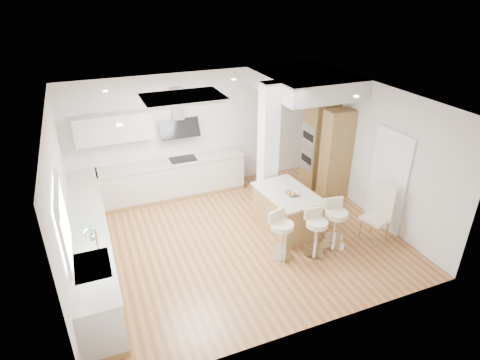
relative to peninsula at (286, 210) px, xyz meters
name	(u,v)px	position (x,y,z in m)	size (l,w,h in m)	color
ground	(239,239)	(-1.03, 0.01, -0.43)	(6.00, 6.00, 0.00)	#AF7241
ceiling	(239,239)	(-1.03, 0.01, -0.43)	(6.00, 5.00, 0.02)	silver
wall_back	(199,132)	(-1.03, 2.51, 0.97)	(6.00, 0.04, 2.80)	silver
wall_left	(62,207)	(-4.03, 0.01, 0.97)	(0.04, 5.00, 2.80)	silver
wall_right	(373,151)	(1.97, 0.01, 0.97)	(0.04, 5.00, 2.80)	silver
skylight	(183,98)	(-1.83, 0.61, 2.34)	(4.10, 2.10, 0.06)	white
window_left	(62,219)	(-3.99, -0.89, 1.27)	(0.06, 1.28, 1.07)	silver
doorway_right	(388,181)	(1.94, -0.59, 0.57)	(0.05, 1.00, 2.10)	#4D443C
counter_left	(91,243)	(-3.73, 0.24, 0.03)	(0.63, 4.50, 1.35)	#9F7B44
counter_back	(166,170)	(-1.95, 2.23, 0.27)	(3.62, 0.63, 2.50)	#9F7B44
pillar	(268,149)	(0.02, 0.96, 0.97)	(0.35, 0.35, 2.80)	white
soffit	(305,83)	(1.07, 1.41, 2.17)	(1.78, 2.20, 0.40)	silver
oven_column	(325,148)	(1.64, 1.24, 0.62)	(0.63, 1.21, 2.10)	#9F7B44
peninsula	(286,210)	(0.00, 0.00, 0.00)	(1.04, 1.47, 0.91)	#9F7B44
bar_stool_a	(281,233)	(-0.55, -0.82, 0.11)	(0.55, 0.55, 0.95)	silver
bar_stool_b	(316,230)	(0.08, -0.97, 0.09)	(0.42, 0.42, 0.92)	silver
bar_stool_c	(335,221)	(0.55, -0.88, 0.13)	(0.49, 0.49, 0.99)	silver
dining_chair	(380,211)	(1.50, -0.97, 0.19)	(0.55, 0.55, 1.16)	beige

